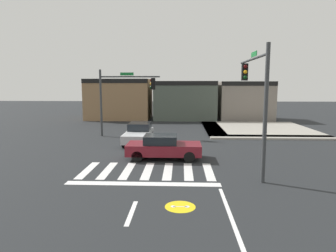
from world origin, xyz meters
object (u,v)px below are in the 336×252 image
Objects in this scene: traffic_signal_southeast at (255,87)px; car_maroon at (163,147)px; car_silver at (139,133)px; traffic_signal_northwest at (124,91)px.

traffic_signal_southeast is 1.41× the size of car_maroon.
traffic_signal_southeast is 1.33× the size of car_silver.
traffic_signal_southeast is at bearing 44.54° from car_silver.
car_maroon is (3.69, -7.63, -3.04)m from traffic_signal_northwest.
traffic_signal_southeast is 6.18m from car_maroon.
traffic_signal_southeast is at bearing 155.19° from car_maroon.
traffic_signal_northwest is at bearing 40.42° from traffic_signal_southeast.
traffic_signal_northwest is 1.22× the size of car_silver.
car_maroon is (-4.64, 2.14, -3.48)m from traffic_signal_southeast.
car_silver is at bearing 44.54° from traffic_signal_southeast.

